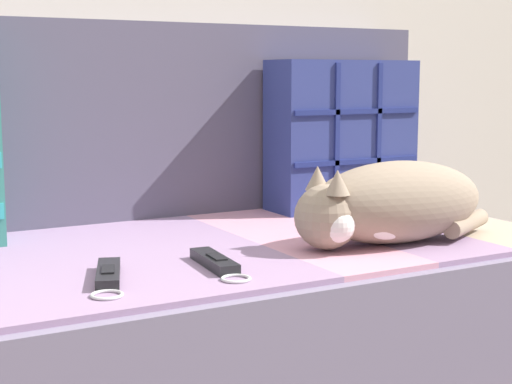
{
  "coord_description": "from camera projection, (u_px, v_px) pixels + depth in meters",
  "views": [
    {
      "loc": [
        -0.32,
        -1.23,
        0.74
      ],
      "look_at": [
        0.4,
        0.07,
        0.52
      ],
      "focal_mm": 55.0,
      "sensor_mm": 36.0,
      "label": 1
    }
  ],
  "objects": [
    {
      "name": "sleeping_cat",
      "position": [
        387.0,
        205.0,
        1.5
      ],
      "size": [
        0.46,
        0.19,
        0.16
      ],
      "color": "gray",
      "rests_on": "couch"
    },
    {
      "name": "game_remote_far",
      "position": [
        108.0,
        275.0,
        1.24
      ],
      "size": [
        0.11,
        0.2,
        0.02
      ],
      "color": "black",
      "rests_on": "couch"
    },
    {
      "name": "couch",
      "position": [
        44.0,
        372.0,
        1.43
      ],
      "size": [
        2.13,
        0.8,
        0.42
      ],
      "color": "brown",
      "rests_on": "ground_plane"
    },
    {
      "name": "throw_pillow_quilted",
      "position": [
        342.0,
        135.0,
        1.9
      ],
      "size": [
        0.37,
        0.14,
        0.36
      ],
      "color": "navy",
      "rests_on": "couch"
    },
    {
      "name": "game_remote_near",
      "position": [
        216.0,
        262.0,
        1.32
      ],
      "size": [
        0.06,
        0.2,
        0.02
      ],
      "color": "black",
      "rests_on": "couch"
    }
  ]
}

